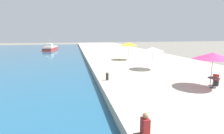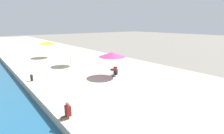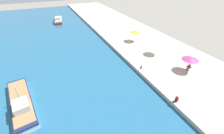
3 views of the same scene
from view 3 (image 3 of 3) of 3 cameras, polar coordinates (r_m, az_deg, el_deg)
The scene contains 10 objects.
quay_promenade at distance 45.97m, azimuth 4.07°, elevation 14.14°, with size 16.00×90.00×0.62m.
fishing_boat_near at distance 22.91m, azimuth -31.28°, elevation -11.37°, with size 4.08×10.24×3.17m.
fishing_boat_mid at distance 57.19m, azimuth -19.77°, elevation 16.54°, with size 3.37×8.63×3.37m.
cafe_umbrella_pink at distance 27.45m, azimuth 27.72°, elevation 2.89°, with size 2.68×2.68×2.53m.
cafe_umbrella_white at distance 30.93m, azimuth 16.61°, elevation 8.38°, with size 2.41×2.41×2.41m.
cafe_umbrella_striped at distance 36.30m, azimuth 8.81°, elevation 13.21°, with size 2.60×2.60×2.59m.
cafe_table at distance 28.31m, azimuth 27.19°, elevation -0.24°, with size 0.80×0.80×0.74m.
cafe_chair_left at distance 29.04m, azimuth 27.31°, elevation 0.07°, with size 0.58×0.57×0.91m.
person_at_quay at distance 21.21m, azimuth 23.36°, elevation -11.21°, with size 0.54×0.36×0.99m.
mooring_bollard at distance 26.20m, azimuth 11.06°, elevation 0.01°, with size 0.26×0.26×0.65m.
Camera 3 is at (-12.70, -1.39, 14.83)m, focal length 24.00 mm.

